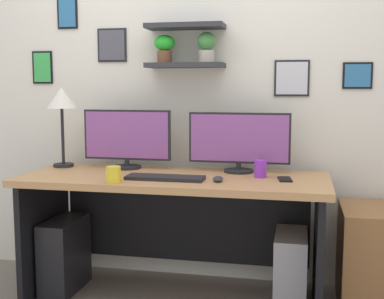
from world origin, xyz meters
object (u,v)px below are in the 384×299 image
(coffee_mug, at_px, (113,175))
(computer_tower_right, at_px, (290,270))
(monitor_left, at_px, (127,138))
(keyboard, at_px, (165,178))
(desk, at_px, (176,208))
(pen_cup, at_px, (260,169))
(desk_lamp, at_px, (62,103))
(cell_phone, at_px, (285,179))
(computer_tower_left, at_px, (65,255))
(computer_mouse, at_px, (218,179))
(drawer_cabinet, at_px, (379,259))
(monitor_right, at_px, (239,141))

(coffee_mug, height_order, computer_tower_right, coffee_mug)
(monitor_left, bearing_deg, keyboard, -44.87)
(keyboard, bearing_deg, computer_tower_right, 13.28)
(desk, height_order, pen_cup, pen_cup)
(desk_lamp, relative_size, computer_tower_right, 1.18)
(coffee_mug, bearing_deg, cell_phone, 16.51)
(desk_lamp, distance_m, cell_phone, 1.49)
(computer_tower_left, bearing_deg, desk_lamp, 113.92)
(desk, bearing_deg, coffee_mug, -129.03)
(desk_lamp, xyz_separation_m, computer_tower_right, (1.46, -0.14, -0.94))
(coffee_mug, height_order, pen_cup, pen_cup)
(pen_cup, bearing_deg, computer_mouse, -140.86)
(pen_cup, xyz_separation_m, computer_tower_right, (0.18, -0.01, -0.58))
(monitor_left, xyz_separation_m, drawer_cabinet, (1.53, -0.09, -0.65))
(desk, xyz_separation_m, drawer_cabinet, (1.18, 0.07, -0.25))
(computer_mouse, relative_size, computer_tower_left, 0.20)
(desk, height_order, keyboard, keyboard)
(monitor_right, xyz_separation_m, computer_mouse, (-0.07, -0.34, -0.17))
(monitor_right, distance_m, coffee_mug, 0.81)
(coffee_mug, bearing_deg, monitor_left, 100.38)
(monitor_left, bearing_deg, desk, -24.22)
(pen_cup, bearing_deg, monitor_right, 131.33)
(cell_phone, relative_size, drawer_cabinet, 0.24)
(drawer_cabinet, bearing_deg, cell_phone, -166.54)
(desk, bearing_deg, desk_lamp, 170.63)
(monitor_left, xyz_separation_m, computer_mouse, (0.64, -0.34, -0.18))
(cell_phone, bearing_deg, computer_mouse, -169.74)
(desk_lamp, relative_size, coffee_mug, 5.69)
(computer_tower_right, bearing_deg, desk_lamp, 174.54)
(keyboard, xyz_separation_m, pen_cup, (0.52, 0.17, 0.04))
(desk_lamp, bearing_deg, computer_mouse, -16.13)
(desk_lamp, bearing_deg, monitor_left, 4.21)
(desk, relative_size, monitor_right, 2.90)
(monitor_left, bearing_deg, desk_lamp, -175.79)
(cell_phone, bearing_deg, computer_tower_left, 171.66)
(monitor_right, xyz_separation_m, computer_tower_left, (-1.06, -0.21, -0.71))
(drawer_cabinet, height_order, computer_tower_left, drawer_cabinet)
(desk, height_order, monitor_left, monitor_left)
(monitor_left, relative_size, cell_phone, 4.04)
(desk_lamp, height_order, pen_cup, desk_lamp)
(monitor_right, relative_size, computer_tower_left, 1.36)
(monitor_left, relative_size, computer_tower_right, 1.31)
(desk, height_order, computer_tower_left, desk)
(monitor_right, bearing_deg, cell_phone, -38.01)
(cell_phone, xyz_separation_m, pen_cup, (-0.14, 0.06, 0.05))
(pen_cup, height_order, drawer_cabinet, pen_cup)
(coffee_mug, xyz_separation_m, pen_cup, (0.77, 0.33, 0.01))
(desk_lamp, relative_size, drawer_cabinet, 0.87)
(desk, height_order, coffee_mug, coffee_mug)
(keyboard, bearing_deg, drawer_cabinet, 11.54)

